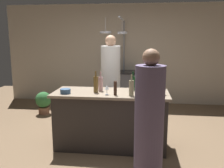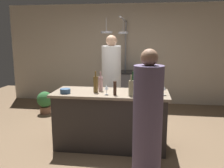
# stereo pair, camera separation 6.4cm
# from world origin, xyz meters

# --- Properties ---
(ground_plane) EXTENTS (9.00, 9.00, 0.00)m
(ground_plane) POSITION_xyz_m (0.00, 0.00, 0.00)
(ground_plane) COLOR brown
(back_wall) EXTENTS (6.40, 0.16, 2.60)m
(back_wall) POSITION_xyz_m (0.00, 2.85, 1.30)
(back_wall) COLOR #BCAD99
(back_wall) RESTS_ON ground_plane
(kitchen_island) EXTENTS (1.80, 0.72, 0.90)m
(kitchen_island) POSITION_xyz_m (0.00, 0.00, 0.45)
(kitchen_island) COLOR #332D2B
(kitchen_island) RESTS_ON ground_plane
(stove_range) EXTENTS (0.80, 0.64, 0.89)m
(stove_range) POSITION_xyz_m (0.00, 2.45, 0.45)
(stove_range) COLOR #47474C
(stove_range) RESTS_ON ground_plane
(chef) EXTENTS (0.38, 0.38, 1.79)m
(chef) POSITION_xyz_m (-0.13, 1.00, 0.83)
(chef) COLOR white
(chef) RESTS_ON ground_plane
(bar_stool_right) EXTENTS (0.28, 0.28, 0.68)m
(bar_stool_right) POSITION_xyz_m (0.56, -0.62, 0.38)
(bar_stool_right) COLOR #4C4C51
(bar_stool_right) RESTS_ON ground_plane
(guest_right) EXTENTS (0.34, 0.34, 1.62)m
(guest_right) POSITION_xyz_m (0.57, -0.96, 0.75)
(guest_right) COLOR #594C6B
(guest_right) RESTS_ON ground_plane
(overhead_pot_rack) EXTENTS (0.57, 1.43, 2.17)m
(overhead_pot_rack) POSITION_xyz_m (-0.07, 2.05, 1.59)
(overhead_pot_rack) COLOR gray
(overhead_pot_rack) RESTS_ON ground_plane
(potted_plant) EXTENTS (0.36, 0.36, 0.52)m
(potted_plant) POSITION_xyz_m (-1.75, 1.49, 0.30)
(potted_plant) COLOR brown
(potted_plant) RESTS_ON ground_plane
(pepper_mill) EXTENTS (0.05, 0.05, 0.21)m
(pepper_mill) POSITION_xyz_m (0.09, -0.20, 1.01)
(pepper_mill) COLOR #382319
(pepper_mill) RESTS_ON kitchen_island
(wine_bottle_amber) EXTENTS (0.07, 0.07, 0.33)m
(wine_bottle_amber) POSITION_xyz_m (-0.23, -0.06, 1.03)
(wine_bottle_amber) COLOR brown
(wine_bottle_amber) RESTS_ON kitchen_island
(wine_bottle_red) EXTENTS (0.07, 0.07, 0.31)m
(wine_bottle_red) POSITION_xyz_m (0.33, 0.19, 1.02)
(wine_bottle_red) COLOR #143319
(wine_bottle_red) RESTS_ON kitchen_island
(wine_bottle_rose) EXTENTS (0.07, 0.07, 0.31)m
(wine_bottle_rose) POSITION_xyz_m (-0.17, 0.07, 1.02)
(wine_bottle_rose) COLOR #B78C8E
(wine_bottle_rose) RESTS_ON kitchen_island
(wine_bottle_dark) EXTENTS (0.07, 0.07, 0.31)m
(wine_bottle_dark) POSITION_xyz_m (0.65, -0.05, 1.02)
(wine_bottle_dark) COLOR black
(wine_bottle_dark) RESTS_ON kitchen_island
(wine_bottle_white) EXTENTS (0.07, 0.07, 0.31)m
(wine_bottle_white) POSITION_xyz_m (0.33, -0.21, 1.02)
(wine_bottle_white) COLOR gray
(wine_bottle_white) RESTS_ON kitchen_island
(wine_glass_by_chef) EXTENTS (0.07, 0.07, 0.15)m
(wine_glass_by_chef) POSITION_xyz_m (-0.04, -0.18, 1.01)
(wine_glass_by_chef) COLOR silver
(wine_glass_by_chef) RESTS_ON kitchen_island
(wine_glass_near_right_guest) EXTENTS (0.07, 0.07, 0.15)m
(wine_glass_near_right_guest) POSITION_xyz_m (0.81, -0.10, 1.01)
(wine_glass_near_right_guest) COLOR silver
(wine_glass_near_right_guest) RESTS_ON kitchen_island
(mixing_bowl_steel) EXTENTS (0.20, 0.20, 0.08)m
(mixing_bowl_steel) POSITION_xyz_m (0.56, 0.11, 0.94)
(mixing_bowl_steel) COLOR #B7B7BC
(mixing_bowl_steel) RESTS_ON kitchen_island
(mixing_bowl_blue) EXTENTS (0.16, 0.16, 0.07)m
(mixing_bowl_blue) POSITION_xyz_m (-0.68, -0.18, 0.94)
(mixing_bowl_blue) COLOR #334C6B
(mixing_bowl_blue) RESTS_ON kitchen_island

